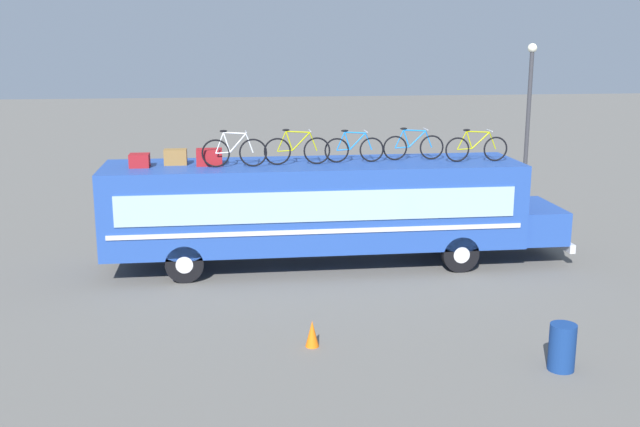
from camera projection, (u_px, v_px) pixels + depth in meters
name	position (u px, v px, depth m)	size (l,w,h in m)	color
ground_plane	(314.00, 264.00, 21.13)	(120.00, 120.00, 0.00)	#605E59
bus	(323.00, 205.00, 20.78)	(12.68, 2.64, 2.85)	#23479E
luggage_bag_1	(140.00, 160.00, 19.80)	(0.51, 0.48, 0.35)	maroon
luggage_bag_2	(176.00, 157.00, 20.16)	(0.60, 0.39, 0.41)	olive
luggage_bag_3	(209.00, 157.00, 20.08)	(0.67, 0.49, 0.43)	maroon
rooftop_bicycle_1	(234.00, 152.00, 19.76)	(1.71, 0.44, 0.98)	black
rooftop_bicycle_2	(297.00, 150.00, 20.13)	(1.78, 0.44, 0.96)	black
rooftop_bicycle_3	(354.00, 149.00, 20.50)	(1.63, 0.44, 0.89)	black
rooftop_bicycle_4	(413.00, 146.00, 20.90)	(1.71, 0.44, 0.90)	black
rooftop_bicycle_5	(476.00, 148.00, 20.63)	(1.75, 0.44, 0.90)	black
trash_bin	(562.00, 347.00, 14.34)	(0.51, 0.51, 0.91)	navy
traffic_cone	(312.00, 334.00, 15.46)	(0.28, 0.28, 0.55)	orange
street_lamp	(528.00, 118.00, 25.66)	(0.31, 0.31, 5.97)	#38383D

